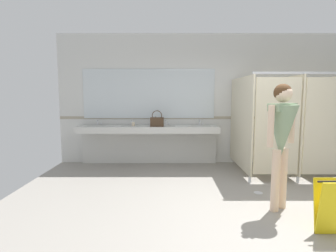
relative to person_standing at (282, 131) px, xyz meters
name	(u,v)px	position (x,y,z in m)	size (l,w,h in m)	color
ground_plane	(262,215)	(-0.25, -0.07, -1.13)	(7.50, 5.88, 0.10)	gray
wall_back	(223,99)	(-0.25, 2.63, 0.39)	(7.50, 0.12, 2.93)	silver
wall_back_tile_band	(223,118)	(-0.25, 2.57, -0.03)	(7.50, 0.01, 0.06)	#9E937F
vanity_counter	(149,136)	(-1.94, 2.37, -0.43)	(3.08, 0.54, 1.00)	silver
mirror_panel	(150,94)	(-1.94, 2.56, 0.52)	(2.98, 0.02, 1.11)	silver
bathroom_stalls	(311,123)	(1.24, 1.59, -0.06)	(2.64, 1.52, 1.95)	beige
person_standing	(282,131)	(0.00, 0.00, 0.00)	(0.56, 0.56, 1.70)	beige
handbag	(158,121)	(-1.74, 2.15, -0.08)	(0.29, 0.11, 0.35)	#3F2D1E
soap_dispenser	(156,122)	(-1.79, 2.44, -0.11)	(0.07, 0.07, 0.19)	white
paper_cup	(134,124)	(-2.27, 2.24, -0.15)	(0.07, 0.07, 0.08)	beige
wet_floor_sign	(330,207)	(0.28, -0.65, -0.76)	(0.28, 0.19, 0.62)	yellow
floor_drain_cover	(259,193)	(-0.06, 0.60, -1.08)	(0.14, 0.14, 0.01)	#B7BABF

